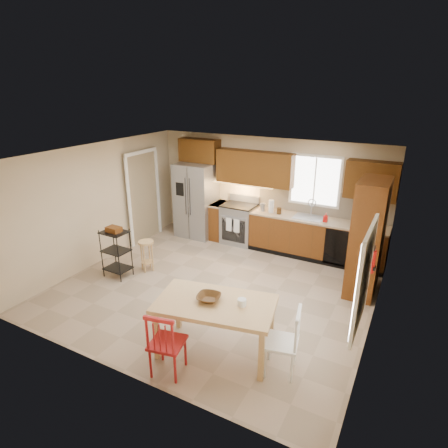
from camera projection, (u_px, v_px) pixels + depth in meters
floor at (215, 288)px, 7.03m from camera, size 5.50×5.50×0.00m
ceiling at (213, 155)px, 6.15m from camera, size 5.50×5.00×0.02m
wall_back at (267, 192)px, 8.66m from camera, size 5.50×0.02×2.50m
wall_front at (113, 291)px, 4.53m from camera, size 5.50×0.02×2.50m
wall_left at (99, 204)px, 7.80m from camera, size 0.02×5.00×2.50m
wall_right at (380, 258)px, 5.39m from camera, size 0.02×5.00×2.50m
refrigerator at (196, 200)px, 9.22m from camera, size 0.92×0.75×1.82m
range_stove at (239, 224)px, 8.92m from camera, size 0.76×0.63×0.92m
base_cabinet_narrow at (219, 221)px, 9.18m from camera, size 0.30×0.60×0.90m
base_cabinet_run at (316, 238)px, 8.13m from camera, size 2.92×0.60×0.90m
dishwasher at (339, 248)px, 7.64m from camera, size 0.60×0.02×0.78m
backsplash at (322, 203)px, 8.11m from camera, size 2.92×0.03×0.55m
upper_over_fridge at (200, 150)px, 8.96m from camera, size 1.00×0.35×0.55m
upper_left_block at (255, 168)px, 8.42m from camera, size 1.80×0.35×0.75m
upper_right_block at (372, 180)px, 7.32m from camera, size 1.00×0.35×0.75m
window_back at (315, 181)px, 8.02m from camera, size 1.12×0.04×1.12m
sink at (309, 219)px, 8.07m from camera, size 0.62×0.46×0.16m
undercab_glow at (242, 184)px, 8.67m from camera, size 1.60×0.30×0.01m
soap_bottle at (326, 217)px, 7.77m from camera, size 0.09×0.09×0.19m
paper_towel at (271, 206)px, 8.34m from camera, size 0.12×0.12×0.28m
canister_steel at (263, 207)px, 8.44m from camera, size 0.11×0.11×0.18m
canister_wood at (279, 211)px, 8.25m from camera, size 0.10×0.10×0.14m
pantry at (367, 238)px, 6.59m from camera, size 0.50×0.95×2.10m
fire_extinguisher at (371, 261)px, 5.61m from camera, size 0.12×0.12×0.36m
window_right at (364, 279)px, 4.40m from camera, size 0.04×1.02×1.32m
doorway at (143, 198)px, 8.91m from camera, size 0.04×0.95×2.10m
dining_table at (215, 327)px, 5.25m from camera, size 1.77×1.21×0.79m
chair_red at (167, 341)px, 4.83m from camera, size 0.52×0.52×0.95m
chair_white at (281, 341)px, 4.84m from camera, size 0.52×0.52×0.95m
table_bowl at (209, 301)px, 5.15m from camera, size 0.39×0.39×0.08m
table_jar at (242, 304)px, 5.02m from camera, size 0.14×0.14×0.14m
bar_stool at (147, 256)px, 7.60m from camera, size 0.35×0.35×0.64m
utility_cart at (116, 253)px, 7.31m from camera, size 0.51×0.40×0.99m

